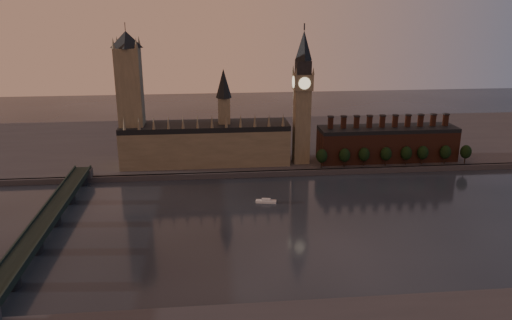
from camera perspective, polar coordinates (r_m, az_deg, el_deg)
The scene contains 16 objects.
ground at distance 298.65m, azimuth 7.07°, elevation -7.51°, with size 900.00×900.00×0.00m, color black.
north_bank at distance 462.64m, azimuth 2.34°, elevation 2.09°, with size 900.00×182.00×4.00m.
palace_of_westminster at distance 392.29m, azimuth -5.71°, elevation 2.12°, with size 130.00×30.30×74.00m.
victoria_tower at distance 388.27m, azimuth -14.17°, elevation 7.18°, with size 24.00×24.00×108.00m.
big_ben at distance 386.42m, azimuth 5.32°, elevation 7.25°, with size 15.00×15.00×107.00m.
chimney_block at distance 413.99m, azimuth 14.73°, elevation 1.90°, with size 110.00×25.00×37.00m.
embankment_tree_0 at distance 384.56m, azimuth 7.52°, elevation 0.46°, with size 8.60×8.60×14.88m.
embankment_tree_1 at distance 388.97m, azimuth 10.10°, elevation 0.54°, with size 8.60×8.60×14.88m.
embankment_tree_2 at distance 394.06m, azimuth 12.25°, elevation 0.63°, with size 8.60×8.60×14.88m.
embankment_tree_3 at distance 399.39m, azimuth 14.64°, elevation 0.68°, with size 8.60×8.60×14.88m.
embankment_tree_4 at distance 405.63m, azimuth 16.80°, elevation 0.76°, with size 8.60×8.60×14.88m.
embankment_tree_5 at distance 410.86m, azimuth 18.53°, elevation 0.80°, with size 8.60×8.60×14.88m.
embankment_tree_6 at distance 418.34m, azimuth 20.83°, elevation 0.85°, with size 8.60×8.60×14.88m.
embankment_tree_7 at distance 425.06m, azimuth 22.86°, elevation 0.87°, with size 8.60×8.60×14.88m.
westminster_bridge at distance 300.87m, azimuth -23.18°, elevation -7.15°, with size 14.00×200.00×11.55m.
river_boat at distance 329.04m, azimuth 1.15°, elevation -4.72°, with size 14.01×6.38×2.70m.
Camera 1 is at (-62.74, -263.00, 126.83)m, focal length 35.00 mm.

